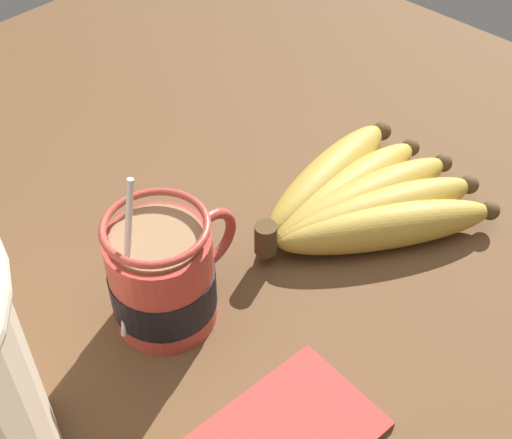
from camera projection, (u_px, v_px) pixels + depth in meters
The scene contains 4 objects.
table at pixel (222, 286), 63.84cm from camera, with size 107.39×107.39×3.27cm.
coffee_mug at pixel (161, 275), 56.41cm from camera, with size 12.67×8.51×15.89cm.
banana_bunch at pixel (361, 201), 66.55cm from camera, with size 22.43×18.28×4.44cm.
napkin at pixel (286, 435), 51.16cm from camera, with size 13.81×10.27×0.60cm.
Camera 1 is at (-28.10, -31.17, 50.21)cm, focal length 50.00 mm.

